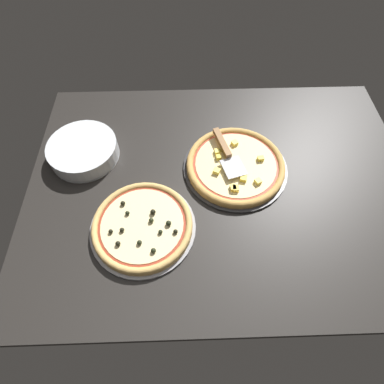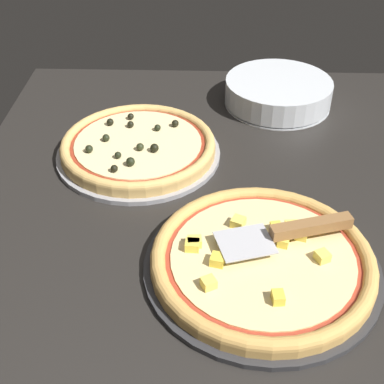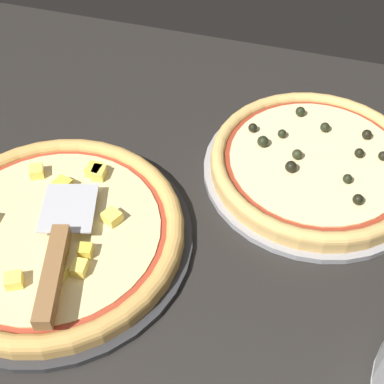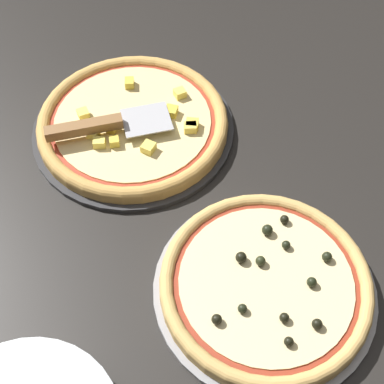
{
  "view_description": "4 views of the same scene",
  "coord_description": "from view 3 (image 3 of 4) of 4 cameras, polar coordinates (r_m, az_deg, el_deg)",
  "views": [
    {
      "loc": [
        12.69,
        60.91,
        89.24
      ],
      "look_at": [
        10.99,
        5.88,
        3.0
      ],
      "focal_mm": 28.0,
      "sensor_mm": 36.0,
      "label": 1
    },
    {
      "loc": [
        -66.96,
        3.39,
        62.83
      ],
      "look_at": [
        10.99,
        5.88,
        3.0
      ],
      "focal_mm": 50.0,
      "sensor_mm": 36.0,
      "label": 2
    },
    {
      "loc": [
        25.73,
        -43.68,
        60.28
      ],
      "look_at": [
        10.99,
        5.88,
        3.0
      ],
      "focal_mm": 50.0,
      "sensor_mm": 36.0,
      "label": 3
    },
    {
      "loc": [
        63.86,
        7.86,
        76.39
      ],
      "look_at": [
        10.99,
        5.88,
        3.0
      ],
      "focal_mm": 50.0,
      "sensor_mm": 36.0,
      "label": 4
    }
  ],
  "objects": [
    {
      "name": "ground_plane",
      "position": [
        0.8,
        -8.78,
        -3.63
      ],
      "size": [
        139.39,
        102.13,
        3.6
      ],
      "primitive_type": "cube",
      "color": "black"
    },
    {
      "name": "pizza_pan_back",
      "position": [
        0.86,
        12.85,
        2.19
      ],
      "size": [
        34.47,
        34.47,
        1.0
      ],
      "primitive_type": "cylinder",
      "color": "#939399",
      "rests_on": "ground_plane"
    },
    {
      "name": "pizza_front",
      "position": [
        0.76,
        -14.56,
        -4.1
      ],
      "size": [
        36.07,
        36.07,
        3.44
      ],
      "color": "tan",
      "rests_on": "pizza_pan_front"
    },
    {
      "name": "pizza_back",
      "position": [
        0.84,
        13.07,
        3.15
      ],
      "size": [
        32.4,
        32.4,
        4.05
      ],
      "color": "#DBAD60",
      "rests_on": "pizza_pan_back"
    },
    {
      "name": "pizza_pan_front",
      "position": [
        0.77,
        -14.33,
        -4.92
      ],
      "size": [
        38.38,
        38.38,
        1.0
      ],
      "primitive_type": "cylinder",
      "color": "#2D2D30",
      "rests_on": "ground_plane"
    },
    {
      "name": "serving_spatula",
      "position": [
        0.69,
        -14.3,
        -7.0
      ],
      "size": [
        10.97,
        23.09,
        2.0
      ],
      "color": "#B7B7BC",
      "rests_on": "pizza_front"
    }
  ]
}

